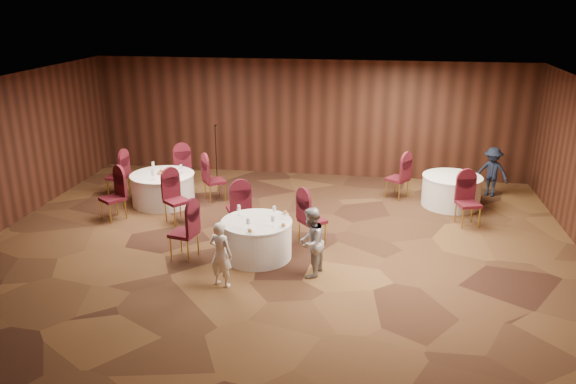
# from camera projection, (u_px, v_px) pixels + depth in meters

# --- Properties ---
(ground) EXTENTS (12.00, 12.00, 0.00)m
(ground) POSITION_uv_depth(u_px,v_px,m) (277.00, 246.00, 11.35)
(ground) COLOR black
(ground) RESTS_ON ground
(room_shell) EXTENTS (12.00, 12.00, 12.00)m
(room_shell) POSITION_uv_depth(u_px,v_px,m) (276.00, 152.00, 10.71)
(room_shell) COLOR silver
(room_shell) RESTS_ON ground
(table_main) EXTENTS (1.36, 1.36, 0.74)m
(table_main) POSITION_uv_depth(u_px,v_px,m) (257.00, 239.00, 10.77)
(table_main) COLOR white
(table_main) RESTS_ON ground
(table_left) EXTENTS (1.53, 1.53, 0.74)m
(table_left) POSITION_uv_depth(u_px,v_px,m) (163.00, 189.00, 13.60)
(table_left) COLOR white
(table_left) RESTS_ON ground
(table_right) EXTENTS (1.40, 1.40, 0.74)m
(table_right) POSITION_uv_depth(u_px,v_px,m) (451.00, 191.00, 13.46)
(table_right) COLOR white
(table_right) RESTS_ON ground
(chairs_main) EXTENTS (3.03, 2.09, 1.00)m
(chairs_main) POSITION_uv_depth(u_px,v_px,m) (246.00, 220.00, 11.34)
(chairs_main) COLOR #400C15
(chairs_main) RESTS_ON ground
(chairs_left) EXTENTS (3.15, 3.26, 1.00)m
(chairs_left) POSITION_uv_depth(u_px,v_px,m) (161.00, 184.00, 13.55)
(chairs_left) COLOR #400C15
(chairs_left) RESTS_ON ground
(chairs_right) EXTENTS (2.17, 2.26, 1.00)m
(chairs_right) POSITION_uv_depth(u_px,v_px,m) (431.00, 190.00, 13.10)
(chairs_right) COLOR #400C15
(chairs_right) RESTS_ON ground
(tabletop_main) EXTENTS (1.06, 1.15, 0.22)m
(tabletop_main) POSITION_uv_depth(u_px,v_px,m) (266.00, 218.00, 10.52)
(tabletop_main) COLOR silver
(tabletop_main) RESTS_ON table_main
(tabletop_left) EXTENTS (0.84, 0.80, 0.22)m
(tabletop_left) POSITION_uv_depth(u_px,v_px,m) (162.00, 171.00, 13.45)
(tabletop_left) COLOR silver
(tabletop_left) RESTS_ON table_left
(tabletop_right) EXTENTS (0.08, 0.08, 0.22)m
(tabletop_right) POSITION_uv_depth(u_px,v_px,m) (466.00, 174.00, 12.98)
(tabletop_right) COLOR silver
(tabletop_right) RESTS_ON table_right
(mic_stand) EXTENTS (0.24, 0.24, 1.51)m
(mic_stand) POSITION_uv_depth(u_px,v_px,m) (217.00, 163.00, 15.45)
(mic_stand) COLOR black
(mic_stand) RESTS_ON ground
(woman_a) EXTENTS (0.50, 0.41, 1.19)m
(woman_a) POSITION_uv_depth(u_px,v_px,m) (221.00, 254.00, 9.61)
(woman_a) COLOR white
(woman_a) RESTS_ON ground
(woman_b) EXTENTS (0.62, 0.72, 1.29)m
(woman_b) POSITION_uv_depth(u_px,v_px,m) (311.00, 242.00, 9.96)
(woman_b) COLOR #A7A8AC
(woman_b) RESTS_ON ground
(man_c) EXTENTS (0.93, 0.77, 1.25)m
(man_c) POSITION_uv_depth(u_px,v_px,m) (492.00, 172.00, 14.04)
(man_c) COLOR black
(man_c) RESTS_ON ground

